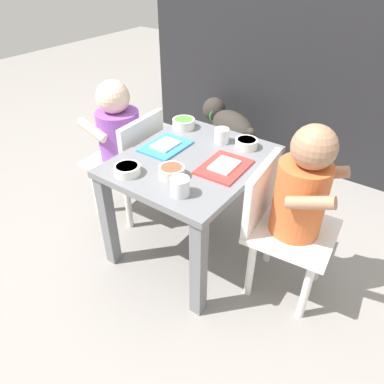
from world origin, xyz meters
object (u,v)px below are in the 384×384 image
(dining_table, at_px, (192,177))
(food_tray_right, at_px, (224,167))
(seated_child_right, at_px, (297,197))
(dog, at_px, (228,125))
(food_tray_left, at_px, (166,146))
(cereal_bowl_left_side, at_px, (127,169))
(cereal_bowl_right_side, at_px, (172,171))
(water_cup_right, at_px, (180,188))
(seated_child_left, at_px, (121,135))
(water_cup_left, at_px, (222,137))
(veggie_bowl_near, at_px, (184,123))
(veggie_bowl_far, at_px, (246,143))

(dining_table, bearing_deg, food_tray_right, 4.10)
(seated_child_right, xyz_separation_m, dog, (-0.68, 0.73, -0.20))
(food_tray_left, relative_size, cereal_bowl_left_side, 2.06)
(dining_table, distance_m, cereal_bowl_right_side, 0.18)
(dining_table, distance_m, water_cup_right, 0.26)
(seated_child_left, xyz_separation_m, cereal_bowl_right_side, (0.42, -0.17, 0.05))
(seated_child_right, bearing_deg, food_tray_right, -177.89)
(cereal_bowl_right_side, bearing_deg, cereal_bowl_left_side, -151.35)
(water_cup_left, distance_m, water_cup_right, 0.39)
(dog, bearing_deg, water_cup_right, -68.18)
(seated_child_right, distance_m, dog, 1.02)
(seated_child_right, xyz_separation_m, veggie_bowl_near, (-0.59, 0.17, 0.04))
(dining_table, height_order, seated_child_right, seated_child_right)
(food_tray_left, height_order, cereal_bowl_right_side, cereal_bowl_right_side)
(dining_table, height_order, dog, dining_table)
(dog, xyz_separation_m, veggie_bowl_far, (0.40, -0.56, 0.24))
(dog, relative_size, water_cup_left, 7.56)
(water_cup_right, bearing_deg, dog, 111.82)
(seated_child_left, xyz_separation_m, veggie_bowl_far, (0.53, 0.16, 0.05))
(water_cup_right, relative_size, veggie_bowl_far, 0.72)
(dining_table, bearing_deg, veggie_bowl_far, 57.47)
(seated_child_left, xyz_separation_m, cereal_bowl_left_side, (0.29, -0.25, 0.05))
(dog, distance_m, veggie_bowl_near, 0.62)
(dining_table, relative_size, water_cup_left, 9.98)
(dining_table, distance_m, veggie_bowl_far, 0.25)
(water_cup_left, bearing_deg, cereal_bowl_left_side, -109.56)
(veggie_bowl_near, height_order, cereal_bowl_right_side, veggie_bowl_near)
(food_tray_left, bearing_deg, veggie_bowl_near, 104.99)
(dining_table, distance_m, water_cup_left, 0.20)
(water_cup_left, bearing_deg, veggie_bowl_far, 10.10)
(veggie_bowl_near, bearing_deg, water_cup_right, -54.50)
(water_cup_left, height_order, veggie_bowl_far, water_cup_left)
(dining_table, height_order, water_cup_left, water_cup_left)
(dining_table, bearing_deg, dog, 110.46)
(water_cup_left, height_order, veggie_bowl_near, water_cup_left)
(water_cup_left, xyz_separation_m, water_cup_right, (0.08, -0.38, 0.00))
(seated_child_left, xyz_separation_m, water_cup_right, (0.51, -0.24, 0.06))
(seated_child_left, relative_size, cereal_bowl_left_side, 7.00)
(water_cup_right, xyz_separation_m, veggie_bowl_near, (-0.29, 0.40, -0.00))
(water_cup_left, bearing_deg, veggie_bowl_near, 174.34)
(food_tray_left, relative_size, veggie_bowl_near, 1.98)
(dining_table, xyz_separation_m, cereal_bowl_left_side, (-0.12, -0.22, 0.10))
(seated_child_left, distance_m, food_tray_right, 0.54)
(water_cup_right, bearing_deg, veggie_bowl_near, 125.50)
(water_cup_left, xyz_separation_m, cereal_bowl_right_side, (-0.00, -0.32, -0.00))
(dining_table, height_order, water_cup_right, water_cup_right)
(veggie_bowl_near, xyz_separation_m, veggie_bowl_far, (0.30, -0.00, -0.00))
(water_cup_right, height_order, cereal_bowl_left_side, water_cup_right)
(dining_table, xyz_separation_m, food_tray_left, (-0.13, 0.01, 0.09))
(dog, distance_m, food_tray_left, 0.79)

